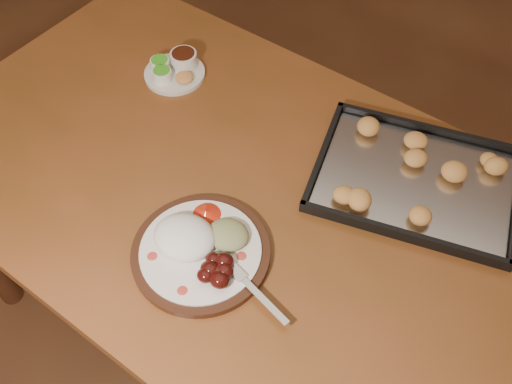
% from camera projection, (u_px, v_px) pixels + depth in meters
% --- Properties ---
extents(ground, '(4.00, 4.00, 0.00)m').
position_uv_depth(ground, '(252.00, 256.00, 2.03)').
color(ground, brown).
rests_on(ground, ground).
extents(dining_table, '(1.65, 1.19, 0.75)m').
position_uv_depth(dining_table, '(234.00, 206.00, 1.36)').
color(dining_table, brown).
rests_on(dining_table, ground).
extents(dinner_plate, '(0.37, 0.28, 0.07)m').
position_uv_depth(dinner_plate, '(200.00, 247.00, 1.15)').
color(dinner_plate, '#32180D').
rests_on(dinner_plate, dining_table).
extents(condiment_saucer, '(0.16, 0.16, 0.05)m').
position_uv_depth(condiment_saucer, '(175.00, 69.00, 1.48)').
color(condiment_saucer, beige).
rests_on(condiment_saucer, dining_table).
extents(baking_tray, '(0.47, 0.36, 0.05)m').
position_uv_depth(baking_tray, '(416.00, 179.00, 1.27)').
color(baking_tray, black).
rests_on(baking_tray, dining_table).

